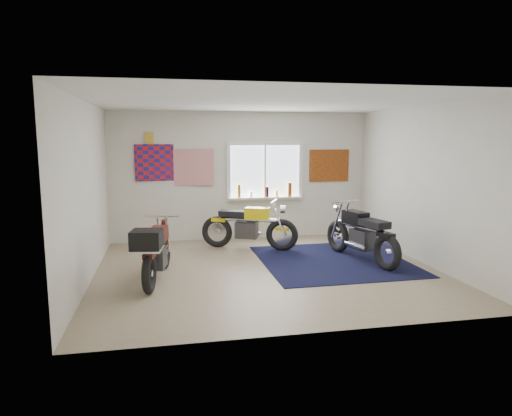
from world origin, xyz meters
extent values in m
plane|color=#9E896B|center=(0.00, 0.00, 0.00)|extent=(5.50, 5.50, 0.00)
plane|color=white|center=(0.00, 0.00, 2.70)|extent=(5.50, 5.50, 0.00)
plane|color=silver|center=(0.00, 2.50, 1.35)|extent=(5.50, 0.00, 5.50)
plane|color=silver|center=(0.00, -2.50, 1.35)|extent=(5.50, 0.00, 5.50)
plane|color=silver|center=(-2.75, 0.00, 1.35)|extent=(0.00, 5.00, 5.00)
plane|color=silver|center=(2.75, 0.00, 1.35)|extent=(0.00, 5.00, 5.00)
cube|color=black|center=(1.27, 0.32, 0.01)|extent=(2.53, 2.63, 0.01)
cube|color=white|center=(0.50, 2.48, 1.45)|extent=(1.50, 0.02, 1.10)
cube|color=white|center=(0.50, 2.47, 2.04)|extent=(1.66, 0.06, 0.08)
cube|color=white|center=(0.50, 2.47, 0.86)|extent=(1.66, 0.06, 0.08)
cube|color=white|center=(-0.29, 2.47, 1.45)|extent=(0.08, 0.06, 1.10)
cube|color=white|center=(1.29, 2.47, 1.45)|extent=(0.08, 0.06, 1.10)
cube|color=white|center=(0.50, 2.47, 1.45)|extent=(0.04, 0.06, 1.10)
cube|color=white|center=(0.50, 2.41, 0.88)|extent=(1.60, 0.16, 0.04)
cylinder|color=#8A6314|center=(-0.07, 2.40, 1.04)|extent=(0.07, 0.07, 0.28)
cylinder|color=white|center=(0.19, 2.40, 0.96)|extent=(0.06, 0.06, 0.12)
cylinder|color=black|center=(0.54, 2.40, 1.01)|extent=(0.06, 0.06, 0.22)
cylinder|color=gold|center=(0.75, 2.40, 0.97)|extent=(0.05, 0.05, 0.14)
cylinder|color=brown|center=(1.03, 2.40, 1.05)|extent=(0.09, 0.09, 0.30)
cylinder|color=#B76545|center=(0.50, 2.40, 1.01)|extent=(0.06, 0.06, 0.23)
plane|color=red|center=(-1.70, 2.48, 1.65)|extent=(1.00, 0.07, 1.00)
plane|color=red|center=(-1.05, 2.46, 1.55)|extent=(0.90, 0.09, 0.90)
cube|color=#B59333|center=(-1.90, 2.48, 2.15)|extent=(0.18, 0.02, 0.24)
cube|color=#A54C14|center=(1.95, 2.48, 1.55)|extent=(0.90, 0.03, 0.70)
torus|color=black|center=(0.57, 1.23, 0.31)|extent=(0.62, 0.37, 0.62)
torus|color=black|center=(-0.62, 1.77, 0.31)|extent=(0.62, 0.37, 0.62)
cylinder|color=white|center=(0.57, 1.23, 0.31)|extent=(0.13, 0.13, 0.10)
cylinder|color=white|center=(-0.62, 1.77, 0.31)|extent=(0.13, 0.13, 0.10)
cylinder|color=white|center=(-0.03, 1.50, 0.58)|extent=(1.11, 0.56, 0.08)
cube|color=#303032|center=(-0.07, 1.52, 0.37)|extent=(0.49, 0.41, 0.32)
cylinder|color=white|center=(-0.01, 1.66, 0.28)|extent=(0.50, 0.27, 0.07)
cube|color=yellow|center=(0.13, 1.43, 0.71)|extent=(0.52, 0.41, 0.22)
cube|color=black|center=(-0.33, 1.63, 0.69)|extent=(0.57, 0.45, 0.11)
cube|color=yellow|center=(-0.58, 1.75, 0.56)|extent=(0.32, 0.25, 0.07)
cube|color=yellow|center=(0.57, 1.23, 0.42)|extent=(0.29, 0.23, 0.05)
cylinder|color=white|center=(0.41, 1.30, 0.95)|extent=(0.27, 0.54, 0.03)
cylinder|color=white|center=(0.59, 1.23, 0.80)|extent=(0.15, 0.17, 0.15)
torus|color=black|center=(1.58, 0.92, 0.30)|extent=(0.27, 0.63, 0.61)
torus|color=black|center=(1.92, -0.40, 0.30)|extent=(0.27, 0.63, 0.61)
cylinder|color=white|center=(1.58, 0.92, 0.30)|extent=(0.12, 0.13, 0.11)
cylinder|color=white|center=(1.92, -0.40, 0.30)|extent=(0.12, 0.13, 0.11)
cylinder|color=white|center=(1.75, 0.26, 0.60)|extent=(0.39, 1.21, 0.09)
cube|color=#303032|center=(1.76, 0.22, 0.39)|extent=(0.37, 0.49, 0.33)
cylinder|color=white|center=(1.61, 0.18, 0.29)|extent=(0.20, 0.54, 0.07)
cube|color=black|center=(1.71, 0.43, 0.74)|extent=(0.37, 0.54, 0.23)
cube|color=black|center=(1.83, -0.07, 0.72)|extent=(0.40, 0.59, 0.12)
cube|color=black|center=(1.91, -0.35, 0.59)|extent=(0.22, 0.32, 0.08)
cube|color=black|center=(1.58, 0.92, 0.42)|extent=(0.20, 0.30, 0.05)
cylinder|color=white|center=(1.63, 0.75, 1.00)|extent=(0.60, 0.18, 0.04)
cylinder|color=white|center=(1.58, 0.94, 0.84)|extent=(0.18, 0.13, 0.16)
torus|color=black|center=(-1.64, 0.44, 0.28)|extent=(0.21, 0.59, 0.58)
torus|color=black|center=(-1.86, -0.79, 0.28)|extent=(0.21, 0.59, 0.58)
cylinder|color=white|center=(-1.64, 0.44, 0.28)|extent=(0.10, 0.11, 0.10)
cylinder|color=white|center=(-1.86, -0.79, 0.28)|extent=(0.10, 0.11, 0.10)
cylinder|color=white|center=(-1.75, -0.18, 0.55)|extent=(0.27, 1.12, 0.08)
cube|color=#303032|center=(-1.76, -0.22, 0.36)|extent=(0.31, 0.44, 0.30)
cylinder|color=white|center=(-1.90, -0.20, 0.27)|extent=(0.14, 0.49, 0.06)
cube|color=#44110A|center=(-1.72, -0.02, 0.67)|extent=(0.30, 0.48, 0.21)
cube|color=black|center=(-1.80, -0.48, 0.66)|extent=(0.33, 0.52, 0.11)
cube|color=#44110A|center=(-1.85, -0.74, 0.53)|extent=(0.19, 0.29, 0.07)
cube|color=#44110A|center=(-1.64, 0.44, 0.39)|extent=(0.16, 0.27, 0.04)
cylinder|color=white|center=(-1.67, 0.28, 0.91)|extent=(0.55, 0.13, 0.03)
cylinder|color=white|center=(-1.64, 0.45, 0.76)|extent=(0.16, 0.11, 0.14)
cube|color=black|center=(-1.87, -0.88, 0.78)|extent=(0.46, 0.44, 0.27)
camera|label=1|loc=(-1.59, -7.08, 2.13)|focal=32.00mm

